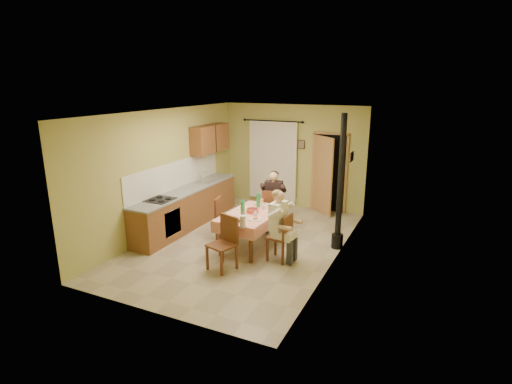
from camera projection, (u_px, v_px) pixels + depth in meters
The scene contains 17 objects.
floor at pixel (244, 243), 8.67m from camera, with size 4.00×6.00×0.01m, color tan.
room_shell at pixel (243, 160), 8.18m from camera, with size 4.04×6.04×2.82m.
kitchen_run at pixel (188, 206), 9.59m from camera, with size 0.64×3.64×1.56m.
upper_cabinets at pixel (210, 138), 10.37m from camera, with size 0.35×1.40×0.70m, color brown.
curtain at pixel (273, 160), 11.09m from camera, with size 1.70×0.07×2.22m.
doorway at pixel (326, 173), 10.46m from camera, with size 0.96×0.58×2.15m.
dining_table at pixel (251, 230), 8.33m from camera, with size 1.03×1.63×0.76m.
tableware at pixel (249, 212), 8.12m from camera, with size 0.79×1.62×0.33m.
chair_far at pixel (273, 219), 9.32m from camera, with size 0.52×0.52×1.00m.
chair_near at pixel (223, 254), 7.39m from camera, with size 0.55×0.55×1.01m.
chair_right at pixel (280, 246), 7.75m from camera, with size 0.43×0.43×0.95m.
chair_left at pixel (225, 227), 8.80m from camera, with size 0.46×0.46×0.94m.
man_far at pixel (273, 194), 9.17m from camera, with size 0.63×0.54×1.39m.
man_right at pixel (280, 218), 7.60m from camera, with size 0.50×0.61×1.39m.
stove_flue at pixel (339, 201), 8.14m from camera, with size 0.24×0.24×2.80m.
picture_back at pixel (301, 145), 10.69m from camera, with size 0.19×0.03×0.23m, color black.
picture_right at pixel (352, 157), 8.42m from camera, with size 0.03×0.31×0.21m, color brown.
Camera 1 is at (3.66, -7.18, 3.39)m, focal length 28.00 mm.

